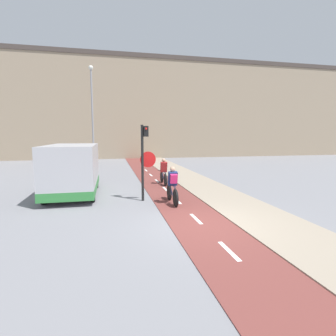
{
  "coord_description": "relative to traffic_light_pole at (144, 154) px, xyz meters",
  "views": [
    {
      "loc": [
        -2.72,
        -7.54,
        2.78
      ],
      "look_at": [
        0.0,
        4.85,
        1.2
      ],
      "focal_mm": 28.0,
      "sensor_mm": 36.0,
      "label": 1
    }
  ],
  "objects": [
    {
      "name": "traffic_light_pole",
      "position": [
        0.0,
        0.0,
        0.0
      ],
      "size": [
        0.67,
        0.25,
        3.22
      ],
      "color": "black",
      "rests_on": "ground_plane"
    },
    {
      "name": "street_lamp_far",
      "position": [
        -2.72,
        11.04,
        2.91
      ],
      "size": [
        0.36,
        0.36,
        8.21
      ],
      "color": "gray",
      "rests_on": "ground_plane"
    },
    {
      "name": "cyclist_far",
      "position": [
        1.54,
        3.52,
        -1.32
      ],
      "size": [
        0.46,
        1.76,
        1.5
      ],
      "color": "black",
      "rests_on": "ground_plane"
    },
    {
      "name": "building_row_background",
      "position": [
        1.34,
        23.41,
        4.2
      ],
      "size": [
        60.0,
        5.2,
        12.36
      ],
      "color": "gray",
      "rests_on": "ground_plane"
    },
    {
      "name": "ground_plane",
      "position": [
        1.34,
        -3.41,
        -1.99
      ],
      "size": [
        120.0,
        120.0,
        0.0
      ],
      "primitive_type": "plane",
      "color": "gray"
    },
    {
      "name": "cyclist_near",
      "position": [
        1.05,
        -0.73,
        -1.27
      ],
      "size": [
        0.46,
        1.83,
        1.53
      ],
      "color": "black",
      "rests_on": "ground_plane"
    },
    {
      "name": "van",
      "position": [
        -3.13,
        1.82,
        -0.83
      ],
      "size": [
        2.13,
        4.76,
        2.35
      ],
      "color": "#B7B7BC",
      "rests_on": "ground_plane"
    },
    {
      "name": "bike_lane",
      "position": [
        1.34,
        -3.39,
        -1.98
      ],
      "size": [
        2.03,
        60.0,
        0.02
      ],
      "color": "brown",
      "rests_on": "ground_plane"
    },
    {
      "name": "sidewalk_strip",
      "position": [
        3.55,
        -3.41,
        -1.97
      ],
      "size": [
        2.4,
        60.0,
        0.05
      ],
      "color": "gray",
      "rests_on": "ground_plane"
    }
  ]
}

